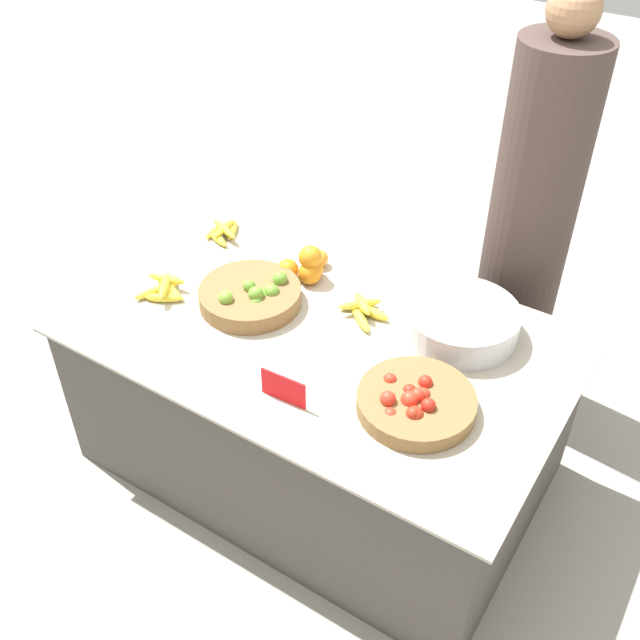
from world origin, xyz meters
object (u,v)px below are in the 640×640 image
Objects in this scene: price_sign at (283,389)px; vendor_person at (528,233)px; metal_bowl at (461,321)px; tomato_basket at (415,402)px; lime_bowl at (251,296)px.

vendor_person is (0.32, 1.07, 0.07)m from price_sign.
metal_bowl is 0.63m from price_sign.
price_sign is (-0.34, -0.17, 0.02)m from tomato_basket.
lime_bowl is 1.01× the size of tomato_basket.
lime_bowl is 0.70m from tomato_basket.
price_sign is at bearing -106.54° from vendor_person.
tomato_basket is 0.38m from metal_bowl.
lime_bowl is 0.70m from metal_bowl.
metal_bowl is 0.23× the size of vendor_person.
vendor_person is at bearing 70.47° from price_sign.
vendor_person reaches higher than tomato_basket.
lime_bowl is at bearing -131.59° from vendor_person.
price_sign is at bearing -152.85° from tomato_basket.
vendor_person is at bearing 91.15° from tomato_basket.
price_sign is 1.12m from vendor_person.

